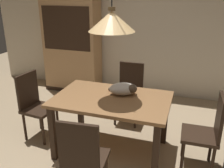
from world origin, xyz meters
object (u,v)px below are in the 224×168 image
chair_near_front (83,157)px  cat_sleeping (124,89)px  hutch_bookcase (72,48)px  chair_left_side (35,103)px  dining_table (112,105)px  pendant_lamp (112,21)px  chair_far_back (129,90)px  chair_right_side (208,130)px

chair_near_front → cat_sleeping: 1.07m
hutch_bookcase → chair_left_side: bearing=-80.3°
dining_table → pendant_lamp: size_ratio=1.08×
chair_left_side → hutch_bookcase: bearing=99.7°
chair_near_front → cat_sleeping: bearing=84.2°
chair_left_side → hutch_bookcase: hutch_bookcase is taller
chair_far_back → dining_table: bearing=-90.0°
cat_sleeping → pendant_lamp: bearing=-128.0°
cat_sleeping → dining_table: bearing=-128.0°
dining_table → chair_near_front: 0.89m
chair_right_side → cat_sleeping: chair_right_side is taller
chair_far_back → cat_sleeping: size_ratio=2.29×
chair_far_back → chair_near_front: same height
cat_sleeping → pendant_lamp: pendant_lamp is taller
chair_near_front → cat_sleeping: size_ratio=2.29×
pendant_lamp → hutch_bookcase: pendant_lamp is taller
pendant_lamp → chair_near_front: bearing=-89.5°
hutch_bookcase → cat_sleeping: bearing=-47.2°
chair_right_side → chair_left_side: bearing=179.8°
chair_near_front → chair_far_back: bearing=90.2°
dining_table → chair_near_front: chair_near_front is taller
chair_near_front → pendant_lamp: pendant_lamp is taller
chair_left_side → cat_sleeping: (1.24, 0.13, 0.32)m
dining_table → pendant_lamp: pendant_lamp is taller
chair_left_side → hutch_bookcase: 1.87m
dining_table → hutch_bookcase: bearing=128.4°
chair_far_back → chair_right_side: bearing=-37.9°
dining_table → pendant_lamp: (0.00, 0.00, 1.01)m
chair_left_side → chair_right_side: size_ratio=1.00×
dining_table → chair_left_side: (-1.13, 0.01, -0.14)m
cat_sleeping → pendant_lamp: (-0.11, -0.14, 0.84)m
chair_far_back → pendant_lamp: (-0.00, -0.88, 1.15)m
chair_left_side → pendant_lamp: size_ratio=0.72×
dining_table → cat_sleeping: cat_sleeping is taller
chair_left_side → hutch_bookcase: (-0.31, 1.80, 0.38)m
cat_sleeping → chair_near_front: bearing=-95.8°
chair_far_back → cat_sleeping: bearing=-81.5°
chair_near_front → cat_sleeping: chair_near_front is taller
dining_table → chair_right_side: 1.14m
chair_near_front → hutch_bookcase: (-1.44, 2.69, 0.38)m
dining_table → chair_right_side: bearing=0.1°
dining_table → chair_near_front: (0.01, -0.88, -0.14)m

